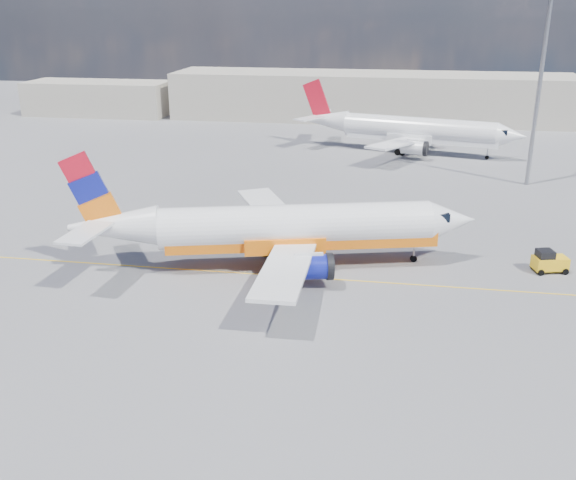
% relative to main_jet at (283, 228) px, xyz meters
% --- Properties ---
extents(ground, '(240.00, 240.00, 0.00)m').
position_rel_main_jet_xyz_m(ground, '(-1.30, -4.85, -3.21)').
color(ground, '#5D5D62').
rests_on(ground, ground).
extents(taxi_line, '(70.00, 0.15, 0.01)m').
position_rel_main_jet_xyz_m(taxi_line, '(-1.30, -1.85, -3.20)').
color(taxi_line, yellow).
rests_on(taxi_line, ground).
extents(terminal_main, '(70.00, 14.00, 8.00)m').
position_rel_main_jet_xyz_m(terminal_main, '(3.70, 70.15, 0.79)').
color(terminal_main, '#BAB1A0').
rests_on(terminal_main, ground).
extents(terminal_annex, '(26.00, 10.00, 6.00)m').
position_rel_main_jet_xyz_m(terminal_annex, '(-46.30, 67.15, -0.21)').
color(terminal_annex, '#BAB1A0').
rests_on(terminal_annex, ground).
extents(main_jet, '(31.85, 24.33, 9.62)m').
position_rel_main_jet_xyz_m(main_jet, '(0.00, 0.00, 0.00)').
color(main_jet, white).
rests_on(main_jet, ground).
extents(second_jet, '(31.31, 23.96, 9.45)m').
position_rel_main_jet_xyz_m(second_jet, '(10.42, 43.31, -0.06)').
color(second_jet, white).
rests_on(second_jet, ground).
extents(gse_tug, '(2.78, 2.10, 1.80)m').
position_rel_main_jet_xyz_m(gse_tug, '(20.39, 2.32, -2.36)').
color(gse_tug, black).
rests_on(gse_tug, ground).
extents(traffic_cone, '(0.34, 0.34, 0.48)m').
position_rel_main_jet_xyz_m(traffic_cone, '(-0.02, -1.02, -2.97)').
color(traffic_cone, white).
rests_on(traffic_cone, ground).
extents(floodlight_mast, '(1.58, 1.58, 21.58)m').
position_rel_main_jet_xyz_m(floodlight_mast, '(23.36, 28.56, 9.73)').
color(floodlight_mast, gray).
rests_on(floodlight_mast, ground).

